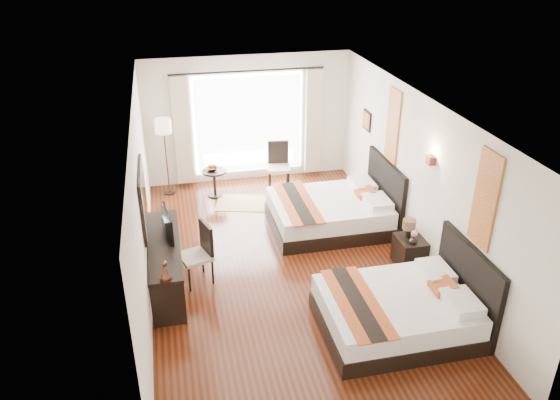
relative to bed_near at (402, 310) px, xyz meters
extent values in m
cube|color=#37150A|center=(-1.23, 1.92, -0.32)|extent=(4.50, 7.50, 0.01)
cube|color=white|center=(-1.23, 1.92, 2.48)|extent=(4.50, 7.50, 0.02)
cube|color=silver|center=(1.01, 1.92, 1.09)|extent=(0.01, 7.50, 2.80)
cube|color=silver|center=(-3.48, 1.92, 1.09)|extent=(0.01, 7.50, 2.80)
cube|color=silver|center=(-1.23, 5.67, 1.09)|extent=(4.50, 0.01, 2.80)
cube|color=silver|center=(-1.23, -1.82, 1.09)|extent=(4.50, 0.01, 2.80)
cube|color=white|center=(-1.23, 5.65, 0.99)|extent=(2.40, 0.02, 2.20)
cube|color=white|center=(-1.23, 5.59, 0.99)|extent=(2.30, 0.02, 2.10)
cube|color=beige|center=(-2.68, 5.55, 0.97)|extent=(0.35, 0.14, 2.35)
cube|color=beige|center=(0.22, 5.55, 0.97)|extent=(0.35, 0.14, 2.35)
cube|color=maroon|center=(1.00, 0.00, 1.64)|extent=(0.03, 0.50, 1.35)
cube|color=maroon|center=(1.00, 3.06, 1.64)|extent=(0.03, 0.50, 1.35)
cube|color=#4C291B|center=(0.96, 1.48, 1.61)|extent=(0.10, 0.14, 0.14)
cube|color=black|center=(-3.45, 1.84, 1.24)|extent=(0.04, 1.25, 0.95)
cube|color=white|center=(-3.43, 1.84, 1.24)|extent=(0.01, 1.12, 0.82)
cube|color=black|center=(-0.11, 0.00, -0.19)|extent=(2.07, 1.62, 0.25)
cube|color=white|center=(-0.11, 0.00, 0.09)|extent=(2.01, 1.58, 0.30)
cube|color=black|center=(0.97, 0.00, 0.29)|extent=(0.08, 1.62, 1.21)
cube|color=maroon|center=(-0.69, 0.00, 0.25)|extent=(0.56, 1.68, 0.02)
cube|color=black|center=(-0.15, 3.06, -0.18)|extent=(2.15, 1.68, 0.26)
cube|color=white|center=(-0.15, 3.06, 0.11)|extent=(2.09, 1.64, 0.32)
cube|color=black|center=(0.97, 3.06, 0.32)|extent=(0.08, 1.68, 1.26)
cube|color=maroon|center=(-0.75, 3.06, 0.27)|extent=(0.58, 1.74, 0.02)
cube|color=black|center=(0.80, 1.48, -0.05)|extent=(0.44, 0.54, 0.52)
cylinder|color=black|center=(0.77, 1.56, 0.28)|extent=(0.09, 0.09, 0.18)
cylinder|color=#3F2E1E|center=(0.77, 1.56, 0.45)|extent=(0.22, 0.22, 0.16)
imported|color=black|center=(0.76, 1.33, 0.25)|extent=(0.16, 0.16, 0.14)
cube|color=black|center=(-3.22, 1.84, 0.06)|extent=(0.50, 2.20, 0.76)
imported|color=black|center=(-3.20, 2.05, 0.66)|extent=(0.19, 0.76, 0.43)
cube|color=beige|center=(-2.75, 1.79, 0.15)|extent=(0.59, 0.59, 0.06)
cube|color=black|center=(-2.56, 1.86, 0.44)|extent=(0.19, 0.43, 0.52)
cylinder|color=black|center=(-3.06, 5.23, -0.30)|extent=(0.25, 0.25, 0.03)
cylinder|color=#4C291B|center=(-3.06, 5.23, 0.42)|extent=(0.03, 0.03, 1.42)
cylinder|color=beige|center=(-3.06, 5.23, 1.21)|extent=(0.34, 0.34, 0.30)
cylinder|color=black|center=(-2.11, 4.89, -0.02)|extent=(0.51, 0.51, 0.59)
imported|color=#482B19|center=(-2.15, 4.93, 0.30)|extent=(0.25, 0.25, 0.06)
cube|color=beige|center=(-0.69, 4.98, 0.16)|extent=(0.54, 0.54, 0.06)
cube|color=black|center=(-0.66, 5.19, 0.45)|extent=(0.45, 0.12, 0.53)
cube|color=tan|center=(-1.57, 4.40, -0.31)|extent=(1.29, 1.04, 0.01)
camera|label=1|loc=(-3.03, -5.68, 4.83)|focal=35.00mm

